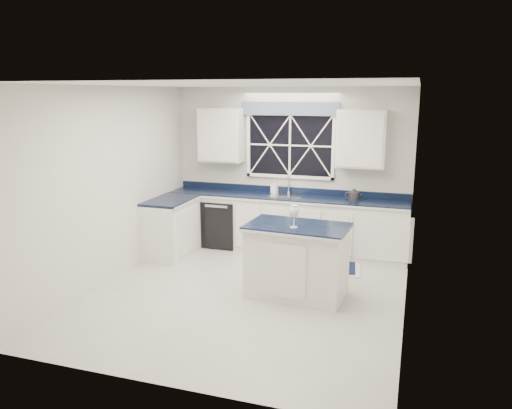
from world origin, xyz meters
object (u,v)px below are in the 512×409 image
(dishwasher, at_px, (224,222))
(soap_bottle, at_px, (274,186))
(faucet, at_px, (288,185))
(kettle, at_px, (354,195))
(island, at_px, (297,260))
(wine_glass, at_px, (294,212))

(dishwasher, relative_size, soap_bottle, 3.77)
(faucet, bearing_deg, soap_bottle, 174.28)
(soap_bottle, bearing_deg, kettle, -9.32)
(faucet, height_order, kettle, faucet)
(island, distance_m, kettle, 1.94)
(island, bearing_deg, dishwasher, 137.85)
(dishwasher, relative_size, island, 0.61)
(dishwasher, relative_size, wine_glass, 2.86)
(dishwasher, bearing_deg, wine_glass, -48.53)
(faucet, bearing_deg, dishwasher, -169.98)
(dishwasher, height_order, kettle, kettle)
(kettle, distance_m, wine_glass, 2.00)
(faucet, xyz_separation_m, island, (0.63, -2.00, -0.62))
(island, height_order, wine_glass, wine_glass)
(wine_glass, relative_size, soap_bottle, 1.31)
(island, relative_size, soap_bottle, 6.13)
(faucet, distance_m, island, 2.18)
(dishwasher, distance_m, soap_bottle, 1.08)
(island, bearing_deg, kettle, 79.06)
(faucet, xyz_separation_m, wine_glass, (0.61, -2.13, 0.06))
(faucet, relative_size, island, 0.23)
(island, xyz_separation_m, kettle, (0.48, 1.80, 0.55))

